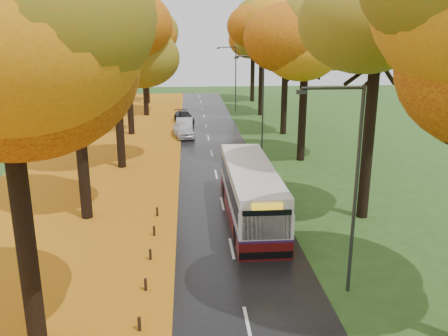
{
  "coord_description": "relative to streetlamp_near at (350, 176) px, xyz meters",
  "views": [
    {
      "loc": [
        -1.91,
        -8.09,
        9.77
      ],
      "look_at": [
        0.0,
        16.68,
        2.6
      ],
      "focal_mm": 38.0,
      "sensor_mm": 36.0,
      "label": 1
    }
  ],
  "objects": [
    {
      "name": "car_dark",
      "position": [
        -6.3,
        36.15,
        -4.06
      ],
      "size": [
        2.51,
        4.49,
        1.23
      ],
      "primitive_type": "imported",
      "rotation": [
        0.0,
        0.0,
        0.2
      ],
      "color": "black",
      "rests_on": "road"
    },
    {
      "name": "streetlamp_mid",
      "position": [
        0.0,
        22.0,
        0.0
      ],
      "size": [
        2.45,
        0.18,
        8.0
      ],
      "color": "#333538",
      "rests_on": "ground"
    },
    {
      "name": "streetlamp_far",
      "position": [
        0.0,
        44.0,
        0.0
      ],
      "size": [
        2.45,
        0.18,
        8.0
      ],
      "color": "#333538",
      "rests_on": "ground"
    },
    {
      "name": "leaf_drift",
      "position": [
        -7.0,
        17.0,
        -4.67
      ],
      "size": [
        0.9,
        90.0,
        0.01
      ],
      "primitive_type": "cube",
      "color": "orange",
      "rests_on": "road"
    },
    {
      "name": "centre_line",
      "position": [
        -3.95,
        17.0,
        -4.67
      ],
      "size": [
        0.12,
        90.0,
        0.01
      ],
      "primitive_type": "cube",
      "color": "silver",
      "rests_on": "road"
    },
    {
      "name": "car_white",
      "position": [
        -6.3,
        28.49,
        -3.98
      ],
      "size": [
        2.32,
        4.27,
        1.38
      ],
      "primitive_type": "imported",
      "rotation": [
        0.0,
        0.0,
        0.18
      ],
      "color": "silver",
      "rests_on": "road"
    },
    {
      "name": "streetlamp_near",
      "position": [
        0.0,
        0.0,
        0.0
      ],
      "size": [
        2.45,
        0.18,
        8.0
      ],
      "color": "#333538",
      "rests_on": "ground"
    },
    {
      "name": "leaf_verge",
      "position": [
        -12.95,
        17.0,
        -4.7
      ],
      "size": [
        12.0,
        90.0,
        0.02
      ],
      "primitive_type": "cube",
      "color": "#94460D",
      "rests_on": "ground"
    },
    {
      "name": "car_silver",
      "position": [
        -6.22,
        29.97,
        -3.92
      ],
      "size": [
        1.69,
        4.6,
        1.51
      ],
      "primitive_type": "imported",
      "rotation": [
        0.0,
        0.0,
        -0.02
      ],
      "color": "#ADAFB5",
      "rests_on": "road"
    },
    {
      "name": "road",
      "position": [
        -3.95,
        17.0,
        -4.69
      ],
      "size": [
        6.5,
        90.0,
        0.04
      ],
      "primitive_type": "cube",
      "color": "black",
      "rests_on": "ground"
    },
    {
      "name": "trees_left",
      "position": [
        -11.13,
        19.06,
        4.82
      ],
      "size": [
        9.2,
        74.0,
        13.88
      ],
      "color": "black",
      "rests_on": "ground"
    },
    {
      "name": "bus",
      "position": [
        -2.57,
        7.94,
        -3.2
      ],
      "size": [
        2.47,
        10.72,
        2.82
      ],
      "rotation": [
        0.0,
        0.0,
        0.0
      ],
      "color": "#4C0C0B",
      "rests_on": "road"
    },
    {
      "name": "trees_right",
      "position": [
        3.24,
        18.91,
        4.98
      ],
      "size": [
        9.3,
        74.2,
        13.96
      ],
      "color": "black",
      "rests_on": "ground"
    }
  ]
}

